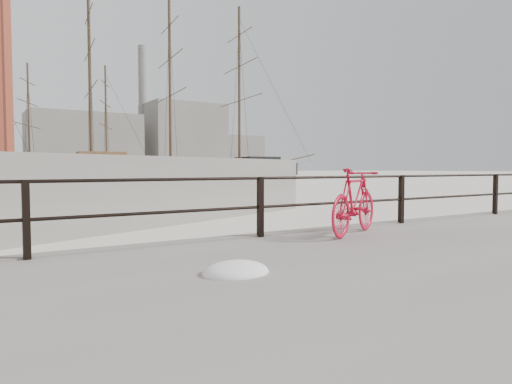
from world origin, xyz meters
TOP-DOWN VIEW (x-y plane):
  - ground at (0.00, 0.00)m, footprint 400.00×400.00m
  - guardrail at (0.00, -0.15)m, footprint 28.00×0.10m
  - bicycle at (-5.50, -0.81)m, footprint 1.85×1.03m
  - barque_black at (23.67, 79.52)m, footprint 68.10×29.35m
  - schooner_mid at (4.94, 81.96)m, footprint 31.97×23.62m
  - industrial_west at (20.00, 140.00)m, footprint 32.00×18.00m
  - industrial_mid at (55.00, 145.00)m, footprint 26.00×20.00m
  - industrial_east at (78.00, 150.00)m, footprint 20.00×16.00m
  - smokestack at (42.00, 150.00)m, footprint 2.80×2.80m

SIDE VIEW (x-z plane):
  - ground at x=0.00m, z-range 0.00..0.00m
  - barque_black at x=23.67m, z-range -18.46..18.46m
  - schooner_mid at x=4.94m, z-range -10.57..10.57m
  - guardrail at x=0.00m, z-range 0.35..1.35m
  - bicycle at x=-5.50m, z-range 0.35..1.49m
  - industrial_east at x=78.00m, z-range 0.00..14.00m
  - industrial_west at x=20.00m, z-range 0.00..18.00m
  - industrial_mid at x=55.00m, z-range 0.00..24.00m
  - smokestack at x=42.00m, z-range 0.00..44.00m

